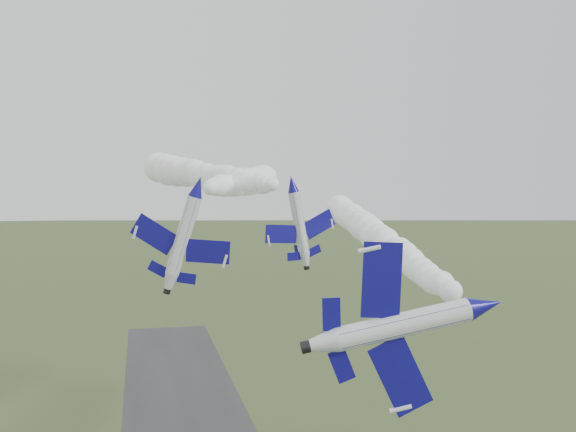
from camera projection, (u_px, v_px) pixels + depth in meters
name	position (u px, v px, depth m)	size (l,w,h in m)	color
jet_lead	(486.00, 306.00, 43.22)	(4.97, 14.06, 11.38)	silver
smoke_trail_jet_lead	(374.00, 233.00, 83.63)	(4.70, 73.27, 4.70)	white
jet_pair_left	(198.00, 186.00, 71.58)	(11.21, 13.54, 4.40)	silver
smoke_trail_jet_pair_left	(244.00, 182.00, 103.19)	(5.26, 56.56, 5.26)	white
jet_pair_right	(293.00, 184.00, 75.75)	(9.56, 11.34, 3.24)	silver
smoke_trail_jet_pair_right	(203.00, 175.00, 103.41)	(5.71, 57.92, 5.71)	white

